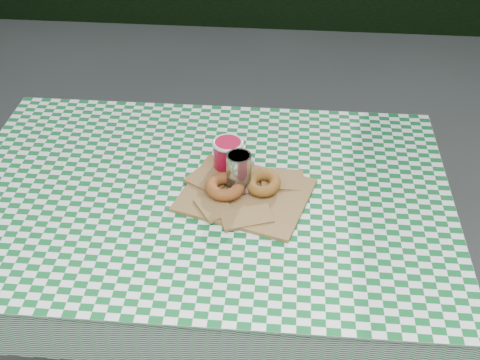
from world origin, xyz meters
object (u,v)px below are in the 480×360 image
at_px(paper_bag, 245,194).
at_px(drinking_glass, 239,174).
at_px(coffee_mug, 228,155).
at_px(table, 209,289).

xyz_separation_m(paper_bag, drinking_glass, (-0.02, 0.02, 0.05)).
distance_m(coffee_mug, drinking_glass, 0.11).
height_order(coffee_mug, drinking_glass, drinking_glass).
height_order(table, paper_bag, paper_bag).
relative_size(table, paper_bag, 4.04).
xyz_separation_m(coffee_mug, drinking_glass, (0.04, -0.10, 0.01)).
relative_size(coffee_mug, drinking_glass, 1.36).
bearing_deg(drinking_glass, table, -171.42).
bearing_deg(coffee_mug, paper_bag, -42.61).
height_order(table, coffee_mug, coffee_mug).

